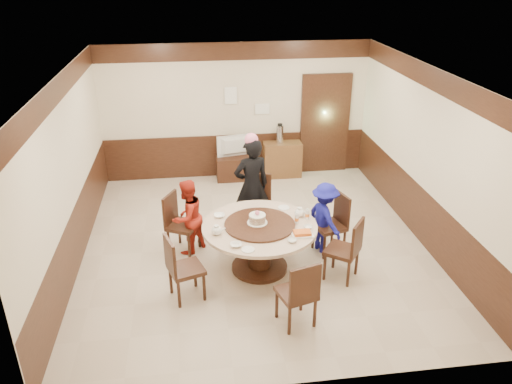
{
  "coord_description": "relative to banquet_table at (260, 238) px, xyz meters",
  "views": [
    {
      "loc": [
        -0.92,
        -7.01,
        4.29
      ],
      "look_at": [
        -0.02,
        -0.3,
        1.1
      ],
      "focal_mm": 35.0,
      "sensor_mm": 36.0,
      "label": 1
    }
  ],
  "objects": [
    {
      "name": "birthday_cake",
      "position": [
        -0.03,
        0.02,
        0.32
      ],
      "size": [
        0.3,
        0.3,
        0.2
      ],
      "color": "white",
      "rests_on": "banquet_table"
    },
    {
      "name": "bowl_3",
      "position": [
        0.68,
        -0.19,
        0.24
      ],
      "size": [
        0.13,
        0.13,
        0.04
      ],
      "primitive_type": "imported",
      "color": "white",
      "rests_on": "banquet_table"
    },
    {
      "name": "chair_3",
      "position": [
        -1.11,
        -0.56,
        -0.23
      ],
      "size": [
        0.56,
        0.56,
        0.97
      ],
      "rotation": [
        0.0,
        0.0,
        5.04
      ],
      "color": "#331B10",
      "rests_on": "ground"
    },
    {
      "name": "room",
      "position": [
        0.03,
        0.72,
        0.55
      ],
      "size": [
        6.0,
        6.04,
        2.84
      ],
      "color": "beige",
      "rests_on": "ground"
    },
    {
      "name": "bottle_0",
      "position": [
        0.55,
        -0.02,
        0.3
      ],
      "size": [
        0.06,
        0.06,
        0.16
      ],
      "primitive_type": "cylinder",
      "color": "silver",
      "rests_on": "banquet_table"
    },
    {
      "name": "saucer_far",
      "position": [
        0.45,
        0.5,
        0.22
      ],
      "size": [
        0.18,
        0.18,
        0.01
      ],
      "primitive_type": "cylinder",
      "color": "white",
      "rests_on": "banquet_table"
    },
    {
      "name": "television",
      "position": [
        -0.01,
        3.45,
        0.19
      ],
      "size": [
        0.79,
        0.26,
        0.45
      ],
      "primitive_type": "imported",
      "rotation": [
        0.0,
        0.0,
        3.34
      ],
      "color": "gray",
      "rests_on": "tv_stand"
    },
    {
      "name": "tv_stand",
      "position": [
        -0.01,
        3.45,
        -0.28
      ],
      "size": [
        0.85,
        0.45,
        0.5
      ],
      "primitive_type": "cube",
      "color": "#331B10",
      "rests_on": "ground"
    },
    {
      "name": "saucer_near",
      "position": [
        -0.25,
        -0.65,
        0.22
      ],
      "size": [
        0.18,
        0.18,
        0.01
      ],
      "primitive_type": "cylinder",
      "color": "white",
      "rests_on": "banquet_table"
    },
    {
      "name": "person_red",
      "position": [
        -1.05,
        0.66,
        0.08
      ],
      "size": [
        0.75,
        0.75,
        1.22
      ],
      "primitive_type": "imported",
      "rotation": [
        0.0,
        0.0,
        3.95
      ],
      "color": "#AA2416",
      "rests_on": "ground"
    },
    {
      "name": "bowl_0",
      "position": [
        -0.56,
        0.34,
        0.24
      ],
      "size": [
        0.16,
        0.16,
        0.04
      ],
      "primitive_type": "imported",
      "color": "white",
      "rests_on": "banquet_table"
    },
    {
      "name": "bowl_1",
      "position": [
        0.38,
        -0.52,
        0.24
      ],
      "size": [
        0.13,
        0.13,
        0.04
      ],
      "primitive_type": "imported",
      "color": "white",
      "rests_on": "banquet_table"
    },
    {
      "name": "bowl_2",
      "position": [
        -0.4,
        -0.53,
        0.24
      ],
      "size": [
        0.16,
        0.16,
        0.04
      ],
      "primitive_type": "imported",
      "color": "white",
      "rests_on": "banquet_table"
    },
    {
      "name": "person_blue",
      "position": [
        1.09,
        0.4,
        0.05
      ],
      "size": [
        0.66,
        0.86,
        1.17
      ],
      "primitive_type": "imported",
      "rotation": [
        0.0,
        0.0,
        1.92
      ],
      "color": "#16178F",
      "rests_on": "ground"
    },
    {
      "name": "teapot_left",
      "position": [
        -0.64,
        -0.18,
        0.28
      ],
      "size": [
        0.17,
        0.15,
        0.13
      ],
      "primitive_type": "ellipsoid",
      "color": "white",
      "rests_on": "banquet_table"
    },
    {
      "name": "chair_1",
      "position": [
        0.16,
        1.2,
        -0.23
      ],
      "size": [
        0.51,
        0.51,
        0.97
      ],
      "rotation": [
        0.0,
        0.0,
        2.98
      ],
      "color": "#331B10",
      "rests_on": "ground"
    },
    {
      "name": "chair_4",
      "position": [
        0.29,
        -1.3,
        -0.23
      ],
      "size": [
        0.54,
        0.55,
        0.97
      ],
      "rotation": [
        0.0,
        0.0,
        6.56
      ],
      "color": "#331B10",
      "rests_on": "ground"
    },
    {
      "name": "banquet_table",
      "position": [
        0.0,
        0.0,
        0.0
      ],
      "size": [
        1.69,
        1.69,
        0.78
      ],
      "color": "#331B10",
      "rests_on": "ground"
    },
    {
      "name": "person_standing",
      "position": [
        0.03,
        1.2,
        0.3
      ],
      "size": [
        0.68,
        0.52,
        1.67
      ],
      "primitive_type": "imported",
      "rotation": [
        0.0,
        0.0,
        3.35
      ],
      "color": "black",
      "rests_on": "ground"
    },
    {
      "name": "side_cabinet",
      "position": [
        0.98,
        3.48,
        -0.16
      ],
      "size": [
        0.8,
        0.4,
        0.75
      ],
      "primitive_type": "cube",
      "color": "brown",
      "rests_on": "ground"
    },
    {
      "name": "chair_5",
      "position": [
        1.17,
        -0.39,
        -0.23
      ],
      "size": [
        0.62,
        0.62,
        0.97
      ],
      "rotation": [
        0.0,
        0.0,
        7.21
      ],
      "color": "#331B10",
      "rests_on": "ground"
    },
    {
      "name": "notice_left",
      "position": [
        -0.08,
        3.66,
        1.22
      ],
      "size": [
        0.25,
        0.0,
        0.35
      ],
      "primitive_type": "cube",
      "color": "white",
      "rests_on": "room"
    },
    {
      "name": "shrimp_platter",
      "position": [
        0.55,
        -0.37,
        0.24
      ],
      "size": [
        0.3,
        0.2,
        0.06
      ],
      "color": "white",
      "rests_on": "banquet_table"
    },
    {
      "name": "chair_0",
      "position": [
        1.18,
        0.36,
        -0.23
      ],
      "size": [
        0.55,
        0.54,
        0.97
      ],
      "rotation": [
        0.0,
        0.0,
        1.85
      ],
      "color": "#331B10",
      "rests_on": "ground"
    },
    {
      "name": "thermos",
      "position": [
        0.92,
        3.48,
        0.41
      ],
      "size": [
        0.15,
        0.15,
        0.38
      ],
      "primitive_type": "cylinder",
      "color": "silver",
      "rests_on": "side_cabinet"
    },
    {
      "name": "teapot_right",
      "position": [
        0.64,
        0.2,
        0.28
      ],
      "size": [
        0.17,
        0.15,
        0.13
      ],
      "primitive_type": "ellipsoid",
      "color": "white",
      "rests_on": "banquet_table"
    },
    {
      "name": "chair_2",
      "position": [
        -1.14,
        0.69,
        -0.23
      ],
      "size": [
        0.6,
        0.59,
        0.97
      ],
      "rotation": [
        0.0,
        0.0,
        4.23
      ],
      "color": "#331B10",
      "rests_on": "ground"
    },
    {
      "name": "notice_right",
      "position": [
        0.57,
        3.66,
        0.92
      ],
      "size": [
        0.3,
        0.0,
        0.22
      ],
      "primitive_type": "cube",
      "color": "white",
      "rests_on": "room"
    },
    {
      "name": "bottle_1",
      "position": [
        0.73,
        0.09,
        0.3
      ],
      "size": [
        0.06,
        0.06,
        0.16
      ],
      "primitive_type": "cylinder",
      "color": "silver",
      "rests_on": "banquet_table"
    }
  ]
}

